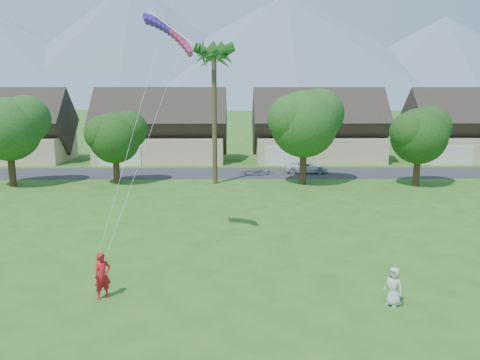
{
  "coord_description": "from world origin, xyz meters",
  "views": [
    {
      "loc": [
        -0.37,
        -13.75,
        8.28
      ],
      "look_at": [
        0.0,
        10.0,
        3.8
      ],
      "focal_mm": 35.0,
      "sensor_mm": 36.0,
      "label": 1
    }
  ],
  "objects_px": {
    "watcher": "(394,286)",
    "parafoil_kite": "(171,32)",
    "parked_car": "(307,167)",
    "kite_flyer": "(103,276)"
  },
  "relations": [
    {
      "from": "parked_car",
      "to": "parafoil_kite",
      "type": "relative_size",
      "value": 1.48
    },
    {
      "from": "watcher",
      "to": "parafoil_kite",
      "type": "relative_size",
      "value": 0.53
    },
    {
      "from": "kite_flyer",
      "to": "watcher",
      "type": "bearing_deg",
      "value": -43.5
    },
    {
      "from": "parafoil_kite",
      "to": "parked_car",
      "type": "bearing_deg",
      "value": 69.74
    },
    {
      "from": "kite_flyer",
      "to": "watcher",
      "type": "relative_size",
      "value": 1.23
    },
    {
      "from": "kite_flyer",
      "to": "parked_car",
      "type": "xyz_separation_m",
      "value": [
        12.97,
        29.8,
        -0.36
      ]
    },
    {
      "from": "watcher",
      "to": "parked_car",
      "type": "bearing_deg",
      "value": 137.56
    },
    {
      "from": "parked_car",
      "to": "watcher",
      "type": "bearing_deg",
      "value": -179.34
    },
    {
      "from": "parked_car",
      "to": "parafoil_kite",
      "type": "xyz_separation_m",
      "value": [
        -10.73,
        -23.48,
        10.63
      ]
    },
    {
      "from": "kite_flyer",
      "to": "parked_car",
      "type": "bearing_deg",
      "value": 27.09
    }
  ]
}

